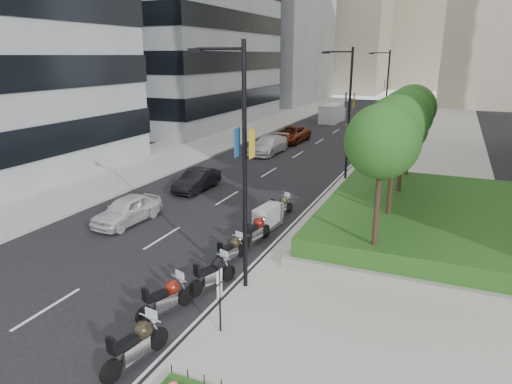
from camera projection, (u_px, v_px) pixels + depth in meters
The scene contains 30 objects.
ground at pixel (136, 279), 18.01m from camera, with size 160.00×160.00×0.00m, color black.
sidewalk_right at pixel (427, 153), 40.98m from camera, with size 10.00×100.00×0.15m, color #9E9B93.
sidewalk_left at pixel (219, 137), 48.91m from camera, with size 8.00×100.00×0.15m, color #9E9B93.
lane_edge at pixel (367, 149), 43.01m from camera, with size 0.12×100.00×0.01m, color silver.
lane_centre at pixel (314, 145), 44.97m from camera, with size 0.12×100.00×0.01m, color silver.
building_grey_far at pixel (260, 18), 84.33m from camera, with size 22.00×26.00×30.00m, color gray.
building_cream_left at pixel (333, 17), 107.88m from camera, with size 26.00×24.00×34.00m, color #B7AD93.
building_cream_centre at pixel (428, 12), 117.35m from camera, with size 30.00×24.00×38.00m, color #B7AD93.
planter at pixel (423, 224), 22.93m from camera, with size 10.00×14.00×0.40m, color gray.
hedge at pixel (424, 213), 22.76m from camera, with size 9.40×13.40×0.80m, color #164F1A.
tree_0 at pixel (382, 142), 16.75m from camera, with size 2.80×2.80×6.30m.
tree_1 at pixel (396, 127), 20.27m from camera, with size 2.80×2.80×6.30m.
tree_2 at pixel (405, 116), 23.79m from camera, with size 2.80×2.80×6.30m.
tree_3 at pixel (412, 108), 27.31m from camera, with size 2.80×2.80×6.30m.
lamp_post_0 at pixel (241, 158), 15.86m from camera, with size 2.34×0.45×9.00m.
lamp_post_1 at pixel (347, 108), 30.82m from camera, with size 2.34×0.45×9.00m.
lamp_post_2 at pixel (385, 90), 46.66m from camera, with size 2.34×0.45×9.00m.
parking_sign at pixel (220, 294), 14.02m from camera, with size 0.06×0.32×2.50m.
motorcycle_0 at pixel (137, 344), 12.90m from camera, with size 0.82×2.47×1.23m.
motorcycle_1 at pixel (167, 297), 15.43m from camera, with size 1.03×2.27×1.18m.
motorcycle_2 at pixel (213, 273), 17.19m from camera, with size 1.00×2.21×1.15m.
motorcycle_3 at pixel (231, 250), 19.39m from camera, with size 0.78×2.03×1.03m.
motorcycle_4 at pixel (256, 231), 21.21m from camera, with size 0.82×2.46×1.23m.
motorcycle_5 at pixel (268, 217), 23.20m from camera, with size 1.01×2.02×1.16m.
motorcycle_6 at pixel (281, 206), 25.02m from camera, with size 0.88×1.99×1.03m.
car_a at pixel (127, 210), 23.88m from camera, with size 1.70×4.22×1.44m, color silver.
car_b at pixel (197, 180), 29.72m from camera, with size 1.44×4.13×1.36m, color black.
car_c at pixel (268, 145), 40.81m from camera, with size 2.20×5.40×1.57m, color silver.
car_d at pixel (290, 134), 46.00m from camera, with size 2.65×5.75×1.60m, color maroon.
delivery_van at pixel (332, 114), 59.59m from camera, with size 2.32×5.57×2.30m.
Camera 1 is at (10.76, -13.06, 8.50)m, focal length 32.00 mm.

